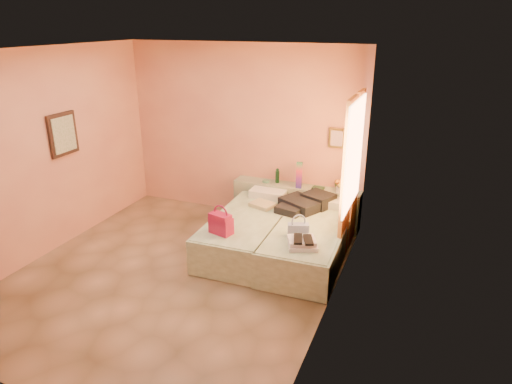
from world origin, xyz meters
TOP-DOWN VIEW (x-y plane):
  - ground at (0.00, 0.00)m, footprint 4.50×4.50m
  - room_walls at (0.21, 0.57)m, footprint 4.02×4.51m
  - headboard_ledge at (0.98, 2.10)m, footprint 2.05×0.30m
  - bed_left at (0.60, 1.05)m, footprint 0.95×2.02m
  - bed_right at (1.50, 1.05)m, footprint 0.95×2.02m
  - water_bottle at (0.65, 2.12)m, footprint 0.06×0.06m
  - rainbow_box at (1.03, 2.03)m, footprint 0.11×0.11m
  - small_dish at (0.47, 2.08)m, footprint 0.15×0.15m
  - green_book at (1.33, 2.08)m, footprint 0.18×0.14m
  - flower_vase at (1.67, 2.06)m, footprint 0.23×0.23m
  - magenta_handbag at (0.48, 0.39)m, footprint 0.33×0.24m
  - khaki_garment at (0.66, 1.44)m, footprint 0.40×0.36m
  - clothes_pile at (1.26, 1.58)m, footprint 0.79×0.79m
  - blue_handbag at (1.44, 0.68)m, footprint 0.29×0.20m
  - towel_stack at (1.58, 0.42)m, footprint 0.44×0.41m
  - sandal_pair at (1.58, 0.39)m, footprint 0.27×0.32m

SIDE VIEW (x-z plane):
  - ground at x=0.00m, z-range 0.00..0.00m
  - bed_left at x=0.60m, z-range 0.00..0.50m
  - bed_right at x=1.50m, z-range 0.00..0.50m
  - headboard_ledge at x=0.98m, z-range 0.00..0.65m
  - khaki_garment at x=0.66m, z-range 0.50..0.56m
  - towel_stack at x=1.58m, z-range 0.50..0.60m
  - blue_handbag at x=1.44m, z-range 0.50..0.67m
  - clothes_pile at x=1.26m, z-range 0.50..0.69m
  - sandal_pair at x=1.58m, z-range 0.60..0.63m
  - magenta_handbag at x=0.48m, z-range 0.50..0.78m
  - green_book at x=1.33m, z-range 0.65..0.68m
  - small_dish at x=0.47m, z-range 0.65..0.68m
  - water_bottle at x=0.65m, z-range 0.65..0.88m
  - flower_vase at x=1.67m, z-range 0.65..0.90m
  - rainbow_box at x=1.03m, z-range 0.65..1.06m
  - room_walls at x=0.21m, z-range 0.38..3.19m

